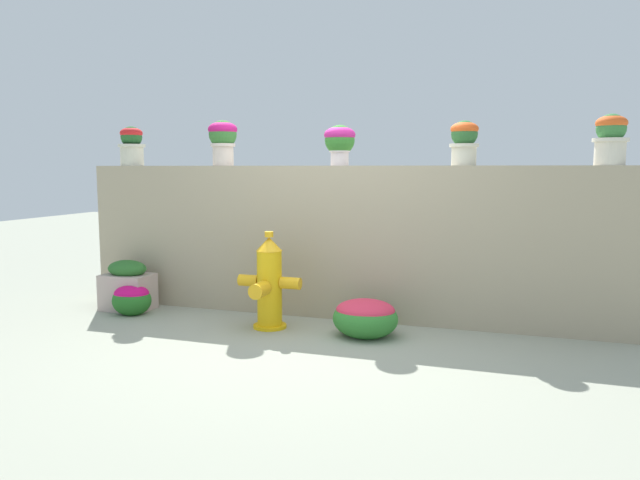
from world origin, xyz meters
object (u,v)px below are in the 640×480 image
(potted_plant_3, at_px, (464,139))
(potted_plant_4, at_px, (611,136))
(potted_plant_0, at_px, (132,144))
(fire_hydrant, at_px, (269,285))
(flower_bush_left, at_px, (132,298))
(potted_plant_2, at_px, (340,140))
(potted_plant_1, at_px, (223,138))
(flower_bush_right, at_px, (365,316))
(planter_box, at_px, (128,286))

(potted_plant_3, height_order, potted_plant_4, potted_plant_4)
(potted_plant_3, bearing_deg, potted_plant_0, -179.83)
(potted_plant_3, distance_m, fire_hydrant, 2.23)
(potted_plant_4, xyz_separation_m, fire_hydrant, (-2.89, -0.63, -1.34))
(potted_plant_3, distance_m, flower_bush_left, 3.63)
(potted_plant_0, xyz_separation_m, flower_bush_left, (0.36, -0.59, -1.58))
(potted_plant_0, distance_m, potted_plant_2, 2.39)
(potted_plant_1, relative_size, fire_hydrant, 0.52)
(potted_plant_4, height_order, flower_bush_left, potted_plant_4)
(potted_plant_1, relative_size, flower_bush_right, 0.80)
(potted_plant_3, xyz_separation_m, potted_plant_4, (1.21, -0.02, 0.01))
(potted_plant_3, bearing_deg, potted_plant_4, -1.13)
(potted_plant_1, distance_m, planter_box, 1.85)
(potted_plant_1, bearing_deg, potted_plant_3, 0.36)
(potted_plant_2, relative_size, flower_bush_left, 0.97)
(potted_plant_0, xyz_separation_m, potted_plant_2, (2.39, -0.02, 0.00))
(flower_bush_left, height_order, flower_bush_right, flower_bush_right)
(potted_plant_3, distance_m, planter_box, 3.71)
(potted_plant_3, height_order, fire_hydrant, potted_plant_3)
(potted_plant_4, bearing_deg, planter_box, -174.74)
(flower_bush_right, bearing_deg, potted_plant_4, 17.30)
(potted_plant_0, xyz_separation_m, planter_box, (0.20, -0.43, -1.49))
(potted_plant_0, relative_size, potted_plant_4, 0.99)
(potted_plant_4, relative_size, planter_box, 0.83)
(potted_plant_1, distance_m, flower_bush_right, 2.42)
(fire_hydrant, relative_size, planter_box, 1.72)
(potted_plant_3, xyz_separation_m, flower_bush_right, (-0.75, -0.64, -1.56))
(flower_bush_left, bearing_deg, fire_hydrant, -1.87)
(potted_plant_3, xyz_separation_m, flower_bush_left, (-3.21, -0.60, -1.58))
(fire_hydrant, bearing_deg, potted_plant_3, 21.40)
(potted_plant_3, xyz_separation_m, fire_hydrant, (-1.67, -0.66, -1.33))
(potted_plant_3, xyz_separation_m, planter_box, (-3.37, -0.45, -1.49))
(potted_plant_2, xyz_separation_m, potted_plant_3, (1.18, 0.03, -0.00))
(potted_plant_2, xyz_separation_m, flower_bush_left, (-2.03, -0.57, -1.59))
(potted_plant_3, bearing_deg, flower_bush_right, -139.83)
(potted_plant_2, bearing_deg, planter_box, -169.32)
(potted_plant_4, bearing_deg, potted_plant_1, 179.87)
(potted_plant_0, bearing_deg, planter_box, -65.35)
(flower_bush_right, relative_size, planter_box, 1.11)
(potted_plant_2, distance_m, potted_plant_4, 2.39)
(fire_hydrant, xyz_separation_m, flower_bush_left, (-1.54, 0.05, -0.25))
(flower_bush_left, height_order, planter_box, planter_box)
(potted_plant_0, bearing_deg, potted_plant_1, -0.23)
(fire_hydrant, xyz_separation_m, planter_box, (-1.70, 0.21, -0.16))
(potted_plant_4, distance_m, flower_bush_left, 4.74)
(potted_plant_2, height_order, flower_bush_right, potted_plant_2)
(potted_plant_0, height_order, potted_plant_3, potted_plant_0)
(planter_box, bearing_deg, potted_plant_1, 25.05)
(potted_plant_2, height_order, planter_box, potted_plant_2)
(potted_plant_1, height_order, flower_bush_left, potted_plant_1)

